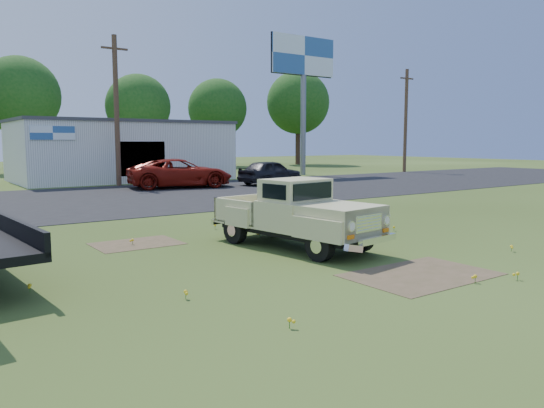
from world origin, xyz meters
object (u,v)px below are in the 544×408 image
(dark_sedan, at_px, (270,172))
(vintage_pickup_truck, at_px, (295,213))
(red_pickup, at_px, (180,173))
(billboard, at_px, (303,68))

(dark_sedan, bearing_deg, vintage_pickup_truck, 135.53)
(vintage_pickup_truck, xyz_separation_m, red_pickup, (5.34, 17.86, -0.05))
(billboard, height_order, vintage_pickup_truck, billboard)
(billboard, distance_m, dark_sedan, 12.81)
(billboard, relative_size, dark_sedan, 2.47)
(vintage_pickup_truck, relative_size, red_pickup, 0.81)
(vintage_pickup_truck, height_order, red_pickup, vintage_pickup_truck)
(billboard, xyz_separation_m, red_pickup, (-13.52, -5.47, -7.70))
(vintage_pickup_truck, xyz_separation_m, dark_sedan, (11.05, 16.80, -0.12))
(billboard, relative_size, vintage_pickup_truck, 2.27)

